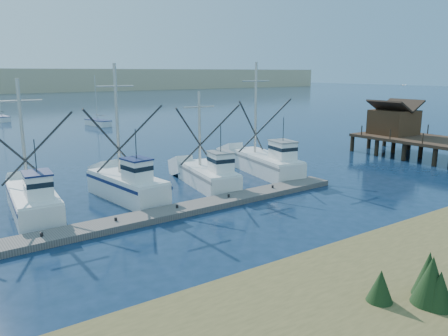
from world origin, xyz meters
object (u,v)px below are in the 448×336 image
Objects in this scene: timber_pier at (424,133)px; floating_dock at (163,214)px; sailboat_near at (98,123)px; sailboat_far at (2,118)px.

floating_dock is at bearing -176.30° from timber_pier.
timber_pier is (30.53, 1.98, 2.38)m from floating_dock.
sailboat_near is at bearing 112.10° from timber_pier.
sailboat_near is (-18.45, 45.43, -2.07)m from timber_pier.
sailboat_near is 20.08m from sailboat_far.
timber_pier is at bearing -70.66° from sailboat_far.
floating_dock is 63.55m from sailboat_far.
timber_pier is at bearing -78.25° from sailboat_near.
floating_dock is 1.40× the size of timber_pier.
sailboat_far reaches higher than floating_dock.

